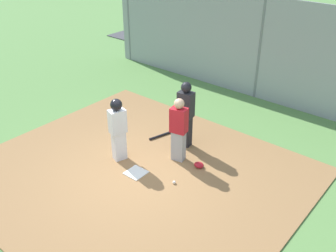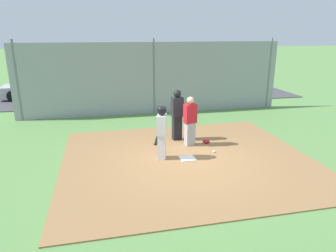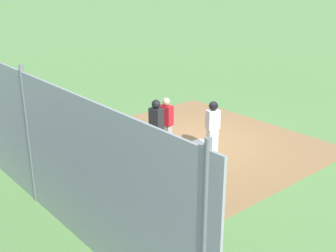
# 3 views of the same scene
# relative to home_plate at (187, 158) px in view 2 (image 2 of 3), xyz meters

# --- Properties ---
(ground_plane) EXTENTS (140.00, 140.00, 0.00)m
(ground_plane) POSITION_rel_home_plate_xyz_m (0.00, 0.00, -0.04)
(ground_plane) COLOR #5B8947
(dirt_infield) EXTENTS (7.20, 6.40, 0.03)m
(dirt_infield) POSITION_rel_home_plate_xyz_m (0.00, 0.00, -0.03)
(dirt_infield) COLOR olive
(dirt_infield) RESTS_ON ground_plane
(home_plate) EXTENTS (0.45, 0.45, 0.02)m
(home_plate) POSITION_rel_home_plate_xyz_m (0.00, 0.00, 0.00)
(home_plate) COLOR white
(home_plate) RESTS_ON dirt_infield
(catcher) EXTENTS (0.43, 0.34, 1.62)m
(catcher) POSITION_rel_home_plate_xyz_m (-0.39, -1.09, 0.83)
(catcher) COLOR #9E9EA3
(catcher) RESTS_ON dirt_infield
(umpire) EXTENTS (0.41, 0.31, 1.75)m
(umpire) POSITION_rel_home_plate_xyz_m (-0.11, -1.71, 0.91)
(umpire) COLOR black
(umpire) RESTS_ON dirt_infield
(runner) EXTENTS (0.36, 0.44, 1.60)m
(runner) POSITION_rel_home_plate_xyz_m (0.73, -0.19, 0.89)
(runner) COLOR silver
(runner) RESTS_ON dirt_infield
(baseball_bat) EXTENTS (0.27, 0.79, 0.06)m
(baseball_bat) POSITION_rel_home_plate_xyz_m (0.63, -1.67, 0.02)
(baseball_bat) COLOR black
(baseball_bat) RESTS_ON dirt_infield
(catcher_mask) EXTENTS (0.24, 0.20, 0.12)m
(catcher_mask) POSITION_rel_home_plate_xyz_m (-0.97, -1.13, 0.05)
(catcher_mask) COLOR #B21923
(catcher_mask) RESTS_ON dirt_infield
(baseball) EXTENTS (0.07, 0.07, 0.07)m
(baseball) POSITION_rel_home_plate_xyz_m (-0.93, -0.26, 0.03)
(baseball) COLOR white
(baseball) RESTS_ON dirt_infield
(backstop_fence) EXTENTS (12.00, 0.10, 3.35)m
(backstop_fence) POSITION_rel_home_plate_xyz_m (0.00, -5.57, 1.56)
(backstop_fence) COLOR #93999E
(backstop_fence) RESTS_ON ground_plane
(parking_lot) EXTENTS (18.00, 5.20, 0.04)m
(parking_lot) POSITION_rel_home_plate_xyz_m (0.00, -9.83, -0.02)
(parking_lot) COLOR #424247
(parking_lot) RESTS_ON ground_plane
(parked_car_blue) EXTENTS (4.20, 1.89, 1.28)m
(parked_car_blue) POSITION_rel_home_plate_xyz_m (-0.50, -9.72, 0.57)
(parked_car_blue) COLOR #28428C
(parked_car_blue) RESTS_ON parking_lot
(parked_car_dark) EXTENTS (4.39, 2.31, 1.28)m
(parked_car_dark) POSITION_rel_home_plate_xyz_m (2.50, -9.56, 0.57)
(parked_car_dark) COLOR black
(parked_car_dark) RESTS_ON parking_lot
(parked_car_silver) EXTENTS (4.22, 1.92, 1.28)m
(parked_car_silver) POSITION_rel_home_plate_xyz_m (5.57, -10.30, 0.57)
(parked_car_silver) COLOR #B2B2B7
(parked_car_silver) RESTS_ON parking_lot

